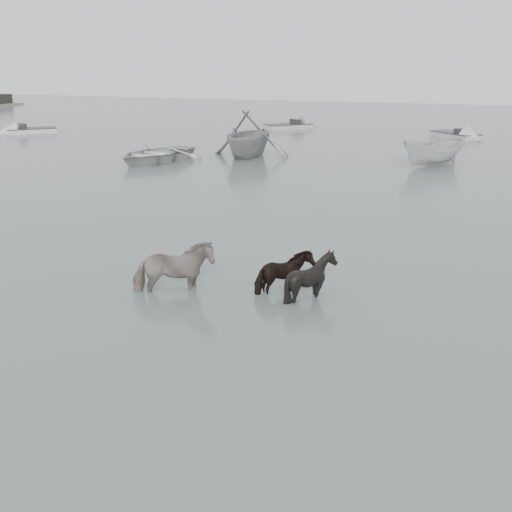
{
  "coord_description": "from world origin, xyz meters",
  "views": [
    {
      "loc": [
        5.19,
        -14.24,
        5.78
      ],
      "look_at": [
        0.41,
        0.19,
        1.0
      ],
      "focal_mm": 45.0,
      "sensor_mm": 36.0,
      "label": 1
    }
  ],
  "objects_px": {
    "pony_pinto": "(173,259)",
    "pony_black": "(311,270)",
    "rowboat_lead": "(155,152)",
    "pony_dark": "(285,269)"
  },
  "relations": [
    {
      "from": "pony_pinto",
      "to": "rowboat_lead",
      "type": "distance_m",
      "value": 21.17
    },
    {
      "from": "pony_pinto",
      "to": "pony_dark",
      "type": "xyz_separation_m",
      "value": [
        2.72,
        0.82,
        -0.23
      ]
    },
    {
      "from": "pony_pinto",
      "to": "pony_black",
      "type": "height_order",
      "value": "pony_pinto"
    },
    {
      "from": "pony_pinto",
      "to": "pony_black",
      "type": "bearing_deg",
      "value": -107.98
    },
    {
      "from": "pony_dark",
      "to": "rowboat_lead",
      "type": "distance_m",
      "value": 21.91
    },
    {
      "from": "pony_dark",
      "to": "rowboat_lead",
      "type": "xyz_separation_m",
      "value": [
        -12.69,
        17.85,
        -0.08
      ]
    },
    {
      "from": "rowboat_lead",
      "to": "pony_dark",
      "type": "bearing_deg",
      "value": -40.46
    },
    {
      "from": "pony_dark",
      "to": "pony_black",
      "type": "distance_m",
      "value": 0.71
    },
    {
      "from": "pony_pinto",
      "to": "rowboat_lead",
      "type": "height_order",
      "value": "pony_pinto"
    },
    {
      "from": "rowboat_lead",
      "to": "pony_black",
      "type": "bearing_deg",
      "value": -39.2
    }
  ]
}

